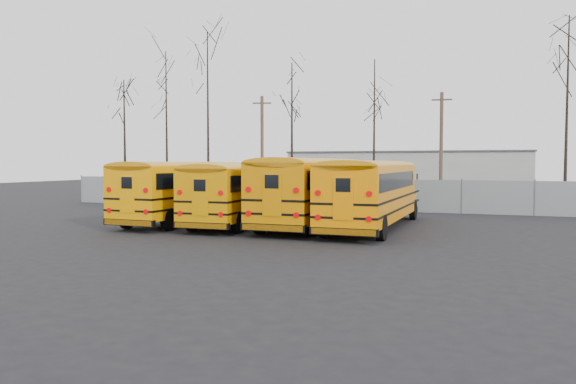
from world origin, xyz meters
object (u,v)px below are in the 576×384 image
at_px(bus_b, 245,188).
at_px(utility_pole_left, 262,147).
at_px(bus_a, 190,186).
at_px(utility_pole_right, 441,147).
at_px(bus_c, 314,186).
at_px(bus_d, 372,188).

relative_size(bus_b, utility_pole_left, 1.32).
bearing_deg(bus_a, utility_pole_right, 58.23).
bearing_deg(bus_c, bus_a, -174.93).
xyz_separation_m(bus_b, utility_pole_left, (-5.93, 16.21, 2.49)).
relative_size(bus_b, bus_d, 0.96).
xyz_separation_m(bus_a, bus_b, (3.12, 0.01, -0.06)).
height_order(bus_d, utility_pole_right, utility_pole_right).
distance_m(bus_c, bus_d, 2.89).
bearing_deg(bus_b, bus_a, 178.37).
height_order(bus_a, utility_pole_left, utility_pole_left).
bearing_deg(bus_a, bus_b, 2.14).
relative_size(bus_b, utility_pole_right, 1.35).
xyz_separation_m(bus_c, utility_pole_left, (-9.35, 15.75, 2.33)).
relative_size(bus_b, bus_c, 0.92).
relative_size(bus_a, utility_pole_right, 1.40).
height_order(bus_b, bus_c, bus_c).
bearing_deg(utility_pole_right, bus_a, -128.81).
height_order(bus_b, utility_pole_left, utility_pole_left).
distance_m(bus_b, bus_c, 3.46).
xyz_separation_m(utility_pole_left, utility_pole_right, (13.82, 0.29, -0.13)).
height_order(bus_b, utility_pole_right, utility_pole_right).
distance_m(bus_a, utility_pole_right, 19.98).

